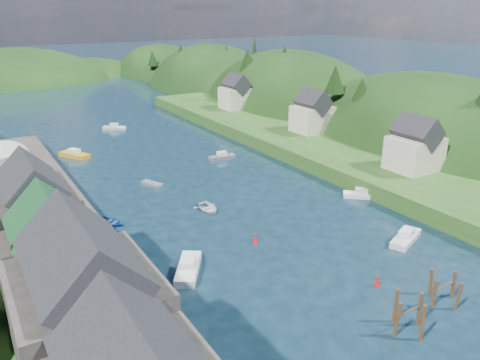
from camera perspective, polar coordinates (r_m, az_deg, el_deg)
ground at (r=81.65m, az=-8.14°, el=1.92°), size 600.00×600.00×0.00m
hillside_right at (r=126.73m, az=6.19°, el=5.14°), size 36.00×245.56×48.00m
far_hills at (r=201.20m, az=-22.34°, el=8.41°), size 103.00×68.00×44.00m
hill_trees at (r=92.70m, az=-11.44°, el=11.02°), size 92.77×150.86×12.40m
quay_left at (r=48.47m, az=-19.96°, el=-11.36°), size 12.00×110.00×2.00m
quayside_buildings at (r=33.56m, az=-19.33°, el=-14.17°), size 8.00×35.84×12.90m
boat_sheds at (r=63.79m, az=-25.94°, el=-0.27°), size 7.00×21.00×7.50m
terrace_right at (r=86.19m, az=10.02°, el=3.64°), size 16.00×120.00×2.40m
right_bank_cottages at (r=93.05m, az=8.20°, el=7.92°), size 9.00×59.24×8.41m
piling_cluster_near at (r=42.68m, az=19.84°, el=-15.43°), size 3.31×3.08×3.87m
piling_cluster_far at (r=47.67m, az=23.59°, el=-12.32°), size 3.38×3.13×3.33m
channel_buoy_near at (r=48.22m, az=16.37°, el=-11.82°), size 0.70×0.70×1.10m
channel_buoy_far at (r=54.14m, az=1.88°, el=-7.18°), size 0.70×0.70×1.10m
moored_boats at (r=52.24m, az=1.11°, el=-8.07°), size 38.16×93.62×2.42m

